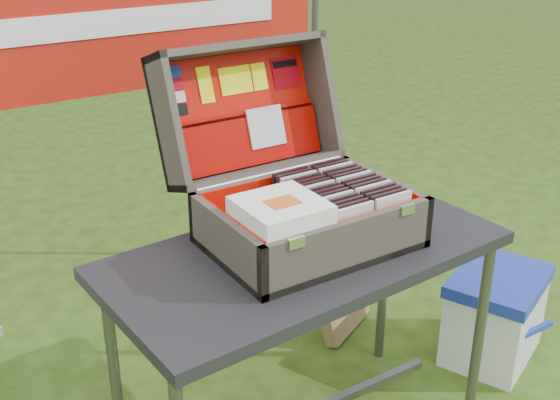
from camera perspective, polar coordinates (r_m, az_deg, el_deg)
table at (r=2.35m, az=1.89°, el=-12.27°), size 1.26×0.69×0.77m
table_top at (r=2.15m, az=2.02°, el=-4.45°), size 1.26×0.69×0.04m
table_leg_fr at (r=2.52m, az=15.81°, el=-10.98°), size 0.04×0.04×0.73m
table_leg_bl at (r=2.35m, az=-13.29°, el=-13.66°), size 0.04×0.04×0.73m
table_leg_br at (r=2.81m, az=8.42°, el=-6.37°), size 0.04×0.04×0.73m
suitcase at (r=2.11m, az=1.58°, el=3.63°), size 0.60×0.59×0.54m
suitcase_base_bottom at (r=2.17m, az=2.39°, el=-3.28°), size 0.60×0.43×0.02m
suitcase_base_wall_front at (r=1.99m, az=5.77°, el=-3.77°), size 0.60×0.02×0.16m
suitcase_base_wall_back at (r=2.29m, az=-0.49°, el=0.22°), size 0.60×0.02×0.16m
suitcase_base_wall_left at (r=2.00m, az=-4.43°, el=-3.57°), size 0.02×0.43×0.16m
suitcase_base_wall_right at (r=2.30m, az=8.36°, el=0.06°), size 0.02×0.43×0.16m
suitcase_liner_floor at (r=2.16m, az=2.40°, el=-2.93°), size 0.56×0.38×0.01m
suitcase_latch_left at (r=1.85m, az=1.33°, el=-3.50°), size 0.05×0.01×0.03m
suitcase_latch_right at (r=2.07m, az=10.30°, el=-0.77°), size 0.05×0.01×0.03m
suitcase_hinge at (r=2.27m, az=-0.65°, el=2.19°), size 0.54×0.02×0.02m
suitcase_lid_back at (r=2.39m, az=-3.39°, el=7.23°), size 0.60×0.16×0.42m
suitcase_lid_rim_far at (r=2.34m, az=-3.53°, el=12.29°), size 0.60×0.16×0.08m
suitcase_lid_rim_near at (r=2.34m, az=-1.69°, el=2.46°), size 0.60×0.16×0.08m
suitcase_lid_rim_left at (r=2.21m, az=-9.17°, el=6.13°), size 0.02×0.29×0.46m
suitcase_lid_rim_right at (r=2.48m, az=3.26°, el=8.40°), size 0.02×0.29×0.46m
suitcase_lid_liner at (r=2.38m, az=-3.22°, el=7.26°), size 0.55×0.13×0.36m
suitcase_liner_wall_front at (r=2.00m, az=5.53°, el=-3.30°), size 0.56×0.01×0.14m
suitcase_liner_wall_back at (r=2.28m, az=-0.29°, el=0.37°), size 0.56×0.01×0.14m
suitcase_liner_wall_left at (r=2.00m, az=-4.07°, el=-3.16°), size 0.01×0.38×0.14m
suitcase_liner_wall_right at (r=2.29m, az=8.10°, el=0.25°), size 0.01×0.38×0.14m
suitcase_lid_pocket at (r=2.36m, az=-2.56°, el=4.90°), size 0.54×0.09×0.17m
suitcase_pocket_edge at (r=2.36m, az=-2.88°, el=6.97°), size 0.53×0.03×0.03m
suitcase_pocket_cd at (r=2.38m, az=-1.14°, el=5.97°), size 0.13×0.05×0.13m
lid_sticker_cc_a at (r=2.28m, az=-8.79°, el=10.22°), size 0.06×0.01×0.04m
lid_sticker_cc_b at (r=2.28m, az=-8.60°, el=9.24°), size 0.06×0.01×0.04m
lid_sticker_cc_c at (r=2.28m, az=-8.40°, el=8.25°), size 0.06×0.01×0.04m
lid_sticker_cc_d at (r=2.28m, az=-8.20°, el=7.27°), size 0.06×0.01×0.04m
lid_card_neon_tall at (r=2.33m, az=-6.08°, el=9.29°), size 0.05×0.04×0.11m
lid_card_neon_main at (r=2.38m, az=-3.61°, el=9.69°), size 0.12×0.03×0.09m
lid_card_neon_small at (r=2.42m, az=-1.69°, el=10.00°), size 0.05×0.03×0.09m
lid_sticker_band at (r=2.48m, az=0.49°, el=10.32°), size 0.11×0.04×0.10m
lid_sticker_band_bar at (r=2.48m, az=0.36°, el=11.01°), size 0.10×0.01×0.02m
cd_left_0 at (r=2.03m, az=6.01°, el=-2.45°), size 0.13×0.01×0.15m
cd_left_1 at (r=2.04m, az=5.60°, el=-2.21°), size 0.13×0.01×0.15m
cd_left_2 at (r=2.06m, az=5.19°, el=-1.96°), size 0.13×0.01×0.15m
cd_left_3 at (r=2.08m, az=4.80°, el=-1.72°), size 0.13×0.01×0.15m
cd_left_4 at (r=2.09m, az=4.41°, el=-1.49°), size 0.13×0.01×0.15m
cd_left_5 at (r=2.11m, az=4.02°, el=-1.25°), size 0.13×0.01×0.15m
cd_left_6 at (r=2.13m, az=3.65°, el=-1.02°), size 0.13×0.01×0.15m
cd_left_7 at (r=2.15m, az=3.27°, el=-0.80°), size 0.13×0.01×0.15m
cd_left_8 at (r=2.16m, az=2.91°, el=-0.58°), size 0.13×0.01×0.15m
cd_left_9 at (r=2.18m, az=2.55°, el=-0.36°), size 0.13×0.01×0.15m
cd_left_10 at (r=2.20m, az=2.20°, el=-0.14°), size 0.13×0.01×0.15m
cd_left_11 at (r=2.22m, az=1.85°, el=0.07°), size 0.13×0.01×0.15m
cd_left_12 at (r=2.23m, az=1.51°, el=0.28°), size 0.13×0.01×0.15m
cd_left_13 at (r=2.25m, az=1.17°, el=0.48°), size 0.13×0.01×0.15m
cd_left_14 at (r=2.27m, az=0.84°, el=0.68°), size 0.13×0.01×0.15m
cd_right_0 at (r=2.11m, az=9.12°, el=-1.49°), size 0.13×0.01×0.15m
cd_right_1 at (r=2.13m, az=8.70°, el=-1.26°), size 0.13×0.01×0.15m
cd_right_2 at (r=2.15m, az=8.29°, el=-1.03°), size 0.13×0.01×0.15m
cd_right_3 at (r=2.16m, az=7.88°, el=-0.81°), size 0.13×0.01×0.15m
cd_right_4 at (r=2.18m, az=7.48°, el=-0.59°), size 0.13×0.01×0.15m
cd_right_5 at (r=2.19m, az=7.09°, el=-0.37°), size 0.13×0.01×0.15m
cd_right_6 at (r=2.21m, az=6.70°, el=-0.16°), size 0.13×0.01×0.15m
cd_right_7 at (r=2.23m, az=6.32°, el=0.05°), size 0.13×0.01×0.15m
cd_right_8 at (r=2.24m, az=5.95°, el=0.26°), size 0.13×0.01×0.15m
cd_right_9 at (r=2.26m, az=5.58°, el=0.46°), size 0.13×0.01×0.15m
cd_right_10 at (r=2.28m, az=5.21°, el=0.66°), size 0.13×0.01×0.15m
cd_right_11 at (r=2.30m, az=4.85°, el=0.86°), size 0.13×0.01×0.15m
cd_right_12 at (r=2.31m, az=4.50°, el=1.06°), size 0.13×0.01×0.15m
cd_right_13 at (r=2.33m, az=4.15°, el=1.25°), size 0.13×0.01×0.15m
cd_right_14 at (r=2.35m, az=3.81°, el=1.44°), size 0.13×0.01×0.15m
songbook_0 at (r=1.96m, az=0.06°, el=-1.37°), size 0.23×0.23×0.00m
songbook_1 at (r=1.96m, az=0.06°, el=-1.24°), size 0.23×0.23×0.00m
songbook_2 at (r=1.96m, az=0.06°, el=-1.10°), size 0.23×0.23×0.00m
songbook_3 at (r=1.96m, az=0.06°, el=-0.97°), size 0.23×0.23×0.00m
songbook_4 at (r=1.95m, az=0.06°, el=-0.84°), size 0.23×0.23×0.00m
songbook_5 at (r=1.95m, az=0.06°, el=-0.70°), size 0.23×0.23×0.00m
songbook_6 at (r=1.95m, az=0.06°, el=-0.57°), size 0.23×0.23×0.00m
songbook_7 at (r=1.95m, az=0.06°, el=-0.44°), size 0.23×0.23×0.00m
songbook_8 at (r=1.95m, az=0.06°, el=-0.30°), size 0.23×0.23×0.00m
songbook_9 at (r=1.94m, az=0.06°, el=-0.17°), size 0.23×0.23×0.00m
songbook_graphic at (r=1.93m, az=0.22°, el=-0.16°), size 0.09×0.07×0.00m
cooler at (r=3.01m, az=17.05°, el=-8.95°), size 0.52×0.46×0.37m
cooler_body at (r=3.03m, az=16.99°, el=-9.35°), size 0.49×0.44×0.32m
cooler_lid at (r=2.93m, az=17.43°, el=-6.28°), size 0.52×0.46×0.05m
cooler_handle at (r=2.92m, az=19.62°, el=-10.13°), size 0.25×0.02×0.02m
cardboard_box at (r=3.07m, az=4.88°, el=-7.50°), size 0.37×0.29×0.35m
banner_post_right at (r=3.40m, az=2.72°, el=8.22°), size 0.03×0.03×1.70m
banner at (r=2.89m, az=-11.33°, el=14.16°), size 1.60×0.02×0.55m
banner_text at (r=2.88m, az=-11.23°, el=14.13°), size 1.20×0.00×0.10m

